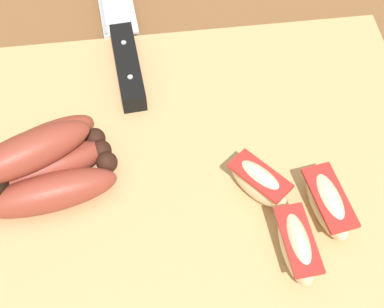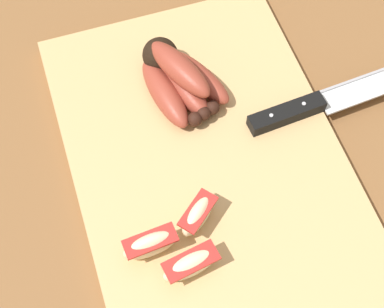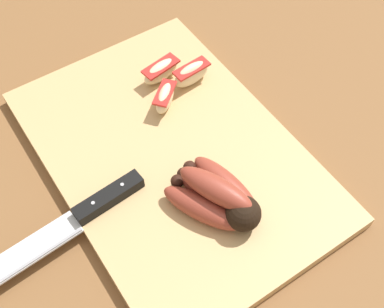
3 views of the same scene
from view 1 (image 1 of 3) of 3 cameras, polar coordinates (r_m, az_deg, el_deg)
name	(u,v)px [view 1 (image 1 of 3)]	position (r m, az deg, el deg)	size (l,w,h in m)	color
ground_plane	(156,180)	(0.53, -3.52, -2.48)	(6.00, 6.00, 0.00)	brown
cutting_board	(164,177)	(0.52, -2.75, -2.26)	(0.48, 0.32, 0.02)	tan
banana_bunch	(33,169)	(0.50, -15.17, -1.37)	(0.13, 0.11, 0.06)	black
chefs_knife	(123,33)	(0.61, -6.75, 11.60)	(0.05, 0.28, 0.02)	silver
apple_wedge_near	(329,203)	(0.49, 13.17, -4.66)	(0.03, 0.07, 0.03)	beige
apple_wedge_middle	(298,246)	(0.46, 10.25, -8.76)	(0.03, 0.07, 0.04)	beige
apple_wedge_far	(261,183)	(0.48, 6.68, -2.76)	(0.05, 0.06, 0.04)	beige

